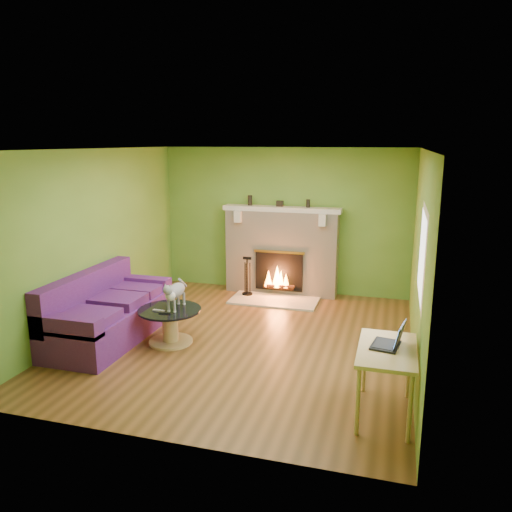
# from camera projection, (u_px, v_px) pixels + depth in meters

# --- Properties ---
(floor) EXTENTS (5.00, 5.00, 0.00)m
(floor) POSITION_uv_depth(u_px,v_px,m) (243.00, 340.00, 6.94)
(floor) COLOR brown
(floor) RESTS_ON ground
(ceiling) EXTENTS (5.00, 5.00, 0.00)m
(ceiling) POSITION_uv_depth(u_px,v_px,m) (242.00, 149.00, 6.36)
(ceiling) COLOR white
(ceiling) RESTS_ON wall_back
(wall_back) EXTENTS (5.00, 0.00, 5.00)m
(wall_back) POSITION_uv_depth(u_px,v_px,m) (284.00, 221.00, 8.99)
(wall_back) COLOR #537F29
(wall_back) RESTS_ON floor
(wall_front) EXTENTS (5.00, 0.00, 5.00)m
(wall_front) POSITION_uv_depth(u_px,v_px,m) (155.00, 307.00, 4.31)
(wall_front) COLOR #537F29
(wall_front) RESTS_ON floor
(wall_left) EXTENTS (0.00, 5.00, 5.00)m
(wall_left) POSITION_uv_depth(u_px,v_px,m) (95.00, 240.00, 7.26)
(wall_left) COLOR #537F29
(wall_left) RESTS_ON floor
(wall_right) EXTENTS (0.00, 5.00, 5.00)m
(wall_right) POSITION_uv_depth(u_px,v_px,m) (419.00, 259.00, 6.05)
(wall_right) COLOR #537F29
(wall_right) RESTS_ON floor
(window_frame) EXTENTS (0.00, 1.20, 1.20)m
(window_frame) POSITION_uv_depth(u_px,v_px,m) (423.00, 255.00, 5.15)
(window_frame) COLOR silver
(window_frame) RESTS_ON wall_right
(window_pane) EXTENTS (0.00, 1.06, 1.06)m
(window_pane) POSITION_uv_depth(u_px,v_px,m) (422.00, 255.00, 5.15)
(window_pane) COLOR white
(window_pane) RESTS_ON wall_right
(fireplace) EXTENTS (2.10, 0.46, 1.58)m
(fireplace) POSITION_uv_depth(u_px,v_px,m) (281.00, 251.00, 8.94)
(fireplace) COLOR beige
(fireplace) RESTS_ON floor
(hearth) EXTENTS (1.50, 0.75, 0.03)m
(hearth) POSITION_uv_depth(u_px,v_px,m) (274.00, 300.00, 8.63)
(hearth) COLOR beige
(hearth) RESTS_ON floor
(mantel) EXTENTS (2.10, 0.28, 0.08)m
(mantel) POSITION_uv_depth(u_px,v_px,m) (282.00, 209.00, 8.75)
(mantel) COLOR beige
(mantel) RESTS_ON fireplace
(sofa) EXTENTS (0.94, 2.08, 0.93)m
(sofa) POSITION_uv_depth(u_px,v_px,m) (106.00, 313.00, 6.93)
(sofa) COLOR #4A185E
(sofa) RESTS_ON floor
(coffee_table) EXTENTS (0.85, 0.85, 0.48)m
(coffee_table) POSITION_uv_depth(u_px,v_px,m) (170.00, 323.00, 6.79)
(coffee_table) COLOR tan
(coffee_table) RESTS_ON floor
(desk) EXTENTS (0.56, 0.97, 0.72)m
(desk) POSITION_uv_depth(u_px,v_px,m) (387.00, 356.00, 4.91)
(desk) COLOR tan
(desk) RESTS_ON floor
(cat) EXTENTS (0.27, 0.67, 0.41)m
(cat) POSITION_uv_depth(u_px,v_px,m) (176.00, 294.00, 6.72)
(cat) COLOR slate
(cat) RESTS_ON coffee_table
(remote_silver) EXTENTS (0.17, 0.06, 0.02)m
(remote_silver) POSITION_uv_depth(u_px,v_px,m) (159.00, 311.00, 6.66)
(remote_silver) COLOR #939396
(remote_silver) RESTS_ON coffee_table
(remote_black) EXTENTS (0.16, 0.06, 0.02)m
(remote_black) POSITION_uv_depth(u_px,v_px,m) (165.00, 313.00, 6.57)
(remote_black) COLOR black
(remote_black) RESTS_ON coffee_table
(laptop) EXTENTS (0.35, 0.39, 0.25)m
(laptop) POSITION_uv_depth(u_px,v_px,m) (386.00, 334.00, 4.91)
(laptop) COLOR black
(laptop) RESTS_ON desk
(fire_tools) EXTENTS (0.18, 0.18, 0.69)m
(fire_tools) POSITION_uv_depth(u_px,v_px,m) (247.00, 276.00, 8.83)
(fire_tools) COLOR black
(fire_tools) RESTS_ON hearth
(mantel_vase_left) EXTENTS (0.08, 0.08, 0.18)m
(mantel_vase_left) POSITION_uv_depth(u_px,v_px,m) (250.00, 200.00, 8.90)
(mantel_vase_left) COLOR black
(mantel_vase_left) RESTS_ON mantel
(mantel_vase_right) EXTENTS (0.07, 0.07, 0.14)m
(mantel_vase_right) POSITION_uv_depth(u_px,v_px,m) (308.00, 203.00, 8.63)
(mantel_vase_right) COLOR black
(mantel_vase_right) RESTS_ON mantel
(mantel_box) EXTENTS (0.12, 0.08, 0.10)m
(mantel_box) POSITION_uv_depth(u_px,v_px,m) (280.00, 204.00, 8.77)
(mantel_box) COLOR black
(mantel_box) RESTS_ON mantel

